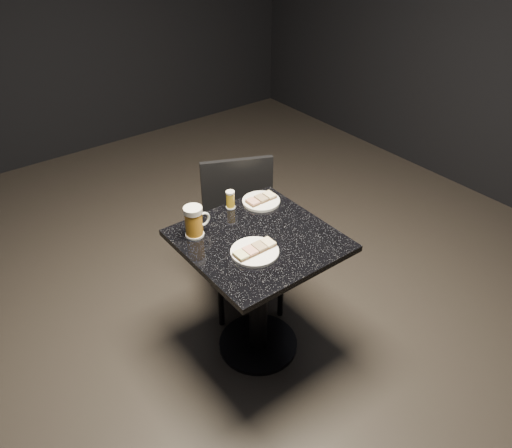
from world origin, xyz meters
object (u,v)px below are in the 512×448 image
object	(u,v)px
plate_small	(261,201)
beer_tumbler	(230,200)
plate_large	(255,252)
chair	(242,227)
table	(258,276)
beer_mug	(194,221)

from	to	relation	value
plate_small	beer_tumbler	world-z (taller)	beer_tumbler
plate_large	chair	world-z (taller)	chair
table	plate_large	bearing A→B (deg)	-136.09
table	chair	bearing A→B (deg)	64.50
plate_large	beer_mug	size ratio (longest dim) A/B	1.42
chair	beer_tumbler	bearing A→B (deg)	-143.44
plate_small	chair	distance (m)	0.31
plate_large	beer_tumbler	world-z (taller)	beer_tumbler
beer_tumbler	table	bearing A→B (deg)	-99.23
plate_small	table	xyz separation A→B (m)	(-0.21, -0.25, -0.25)
table	beer_tumbler	bearing A→B (deg)	80.77
plate_large	table	bearing A→B (deg)	43.91
plate_small	plate_large	bearing A→B (deg)	-131.75
plate_large	table	size ratio (longest dim) A/B	0.30
plate_small	chair	size ratio (longest dim) A/B	0.23
plate_small	beer_mug	bearing A→B (deg)	-174.65
table	chair	world-z (taller)	chair
beer_tumbler	chair	distance (m)	0.35
plate_small	beer_mug	world-z (taller)	beer_mug
chair	table	bearing A→B (deg)	-115.50
plate_small	chair	world-z (taller)	chair
plate_large	beer_mug	world-z (taller)	beer_mug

